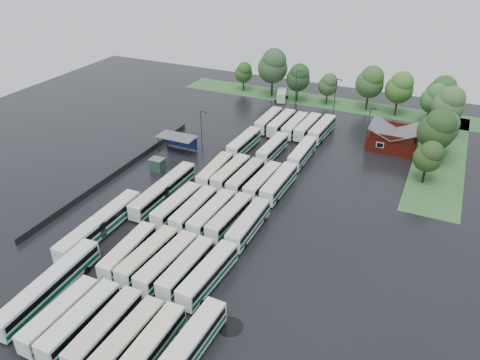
% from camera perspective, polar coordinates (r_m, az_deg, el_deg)
% --- Properties ---
extents(ground, '(160.00, 160.00, 0.00)m').
position_cam_1_polar(ground, '(77.20, -5.13, -5.29)').
color(ground, black).
rests_on(ground, ground).
extents(brick_building, '(10.07, 8.60, 5.39)m').
position_cam_1_polar(brick_building, '(106.20, 18.12, 4.65)').
color(brick_building, maroon).
rests_on(brick_building, ground).
extents(wash_shed, '(8.20, 4.20, 3.58)m').
position_cam_1_polar(wash_shed, '(100.07, -7.60, 5.09)').
color(wash_shed, '#2D2D30').
rests_on(wash_shed, ground).
extents(utility_hut, '(2.70, 2.20, 2.62)m').
position_cam_1_polar(utility_hut, '(93.29, -10.04, 1.85)').
color(utility_hut, '#233F2C').
rests_on(utility_hut, ground).
extents(grass_strip_north, '(80.00, 10.00, 0.01)m').
position_cam_1_polar(grass_strip_north, '(130.69, 9.94, 9.41)').
color(grass_strip_north, '#2E5F2A').
rests_on(grass_strip_north, ground).
extents(grass_strip_east, '(10.00, 50.00, 0.01)m').
position_cam_1_polar(grass_strip_east, '(106.62, 23.23, 2.65)').
color(grass_strip_east, '#2E5F2A').
rests_on(grass_strip_east, ground).
extents(west_fence, '(0.10, 50.00, 1.20)m').
position_cam_1_polar(west_fence, '(93.77, -14.60, 0.96)').
color(west_fence, '#2D2D30').
rests_on(west_fence, ground).
extents(bus_r0c0, '(2.55, 11.59, 3.22)m').
position_cam_1_polar(bus_r0c0, '(62.83, -21.06, -15.07)').
color(bus_r0c0, white).
rests_on(bus_r0c0, ground).
extents(bus_r0c1, '(2.64, 12.06, 3.35)m').
position_cam_1_polar(bus_r0c1, '(61.17, -18.85, -15.93)').
color(bus_r0c1, white).
rests_on(bus_r0c1, ground).
extents(bus_r0c2, '(2.70, 11.90, 3.30)m').
position_cam_1_polar(bus_r0c2, '(59.46, -16.11, -17.02)').
color(bus_r0c2, white).
rests_on(bus_r0c2, ground).
extents(bus_r0c3, '(2.70, 11.71, 3.25)m').
position_cam_1_polar(bus_r0c3, '(57.77, -13.60, -18.36)').
color(bus_r0c3, white).
rests_on(bus_r0c3, ground).
extents(bus_r0c4, '(2.59, 11.80, 3.28)m').
position_cam_1_polar(bus_r0c4, '(56.46, -10.93, -19.38)').
color(bus_r0c4, white).
rests_on(bus_r0c4, ground).
extents(bus_r1c0, '(2.86, 11.57, 3.20)m').
position_cam_1_polar(bus_r1c0, '(70.05, -13.44, -8.43)').
color(bus_r1c0, white).
rests_on(bus_r1c0, ground).
extents(bus_r1c1, '(2.99, 11.86, 3.28)m').
position_cam_1_polar(bus_r1c1, '(68.54, -11.15, -9.04)').
color(bus_r1c1, white).
rests_on(bus_r1c1, ground).
extents(bus_r1c2, '(3.14, 12.11, 3.34)m').
position_cam_1_polar(bus_r1c2, '(66.87, -8.87, -9.88)').
color(bus_r1c2, white).
rests_on(bus_r1c2, ground).
extents(bus_r1c3, '(2.73, 11.67, 3.23)m').
position_cam_1_polar(bus_r1c3, '(65.74, -6.53, -10.56)').
color(bus_r1c3, white).
rests_on(bus_r1c3, ground).
extents(bus_r1c4, '(3.17, 12.25, 3.38)m').
position_cam_1_polar(bus_r1c4, '(64.32, -3.89, -11.37)').
color(bus_r1c4, white).
rests_on(bus_r1c4, ground).
extents(bus_r2c0, '(2.96, 11.82, 3.27)m').
position_cam_1_polar(bus_r2c0, '(78.88, -7.71, -3.06)').
color(bus_r2c0, white).
rests_on(bus_r2c0, ground).
extents(bus_r2c1, '(2.56, 11.79, 3.28)m').
position_cam_1_polar(bus_r2c1, '(77.40, -5.62, -3.60)').
color(bus_r2c1, white).
rests_on(bus_r2c1, ground).
extents(bus_r2c2, '(2.89, 11.89, 3.29)m').
position_cam_1_polar(bus_r2c2, '(76.16, -3.44, -4.10)').
color(bus_r2c2, white).
rests_on(bus_r2c2, ground).
extents(bus_r2c3, '(3.04, 11.70, 3.23)m').
position_cam_1_polar(bus_r2c3, '(75.30, -1.30, -4.52)').
color(bus_r2c3, white).
rests_on(bus_r2c3, ground).
extents(bus_r2c4, '(2.56, 11.97, 3.33)m').
position_cam_1_polar(bus_r2c4, '(73.60, 1.04, -5.36)').
color(bus_r2c4, white).
rests_on(bus_r2c4, ground).
extents(bus_r3c0, '(2.82, 11.64, 3.22)m').
position_cam_1_polar(bus_r3c0, '(88.84, -3.04, 1.14)').
color(bus_r3c0, white).
rests_on(bus_r3c0, ground).
extents(bus_r3c1, '(2.85, 11.62, 3.21)m').
position_cam_1_polar(bus_r3c1, '(88.01, -1.13, 0.89)').
color(bus_r3c1, white).
rests_on(bus_r3c1, ground).
extents(bus_r3c2, '(2.89, 11.70, 3.23)m').
position_cam_1_polar(bus_r3c2, '(86.51, 0.70, 0.36)').
color(bus_r3c2, white).
rests_on(bus_r3c2, ground).
extents(bus_r3c3, '(3.01, 11.71, 3.23)m').
position_cam_1_polar(bus_r3c3, '(85.29, 2.79, -0.14)').
color(bus_r3c3, white).
rests_on(bus_r3c3, ground).
extents(bus_r3c4, '(2.81, 12.19, 3.38)m').
position_cam_1_polar(bus_r3c4, '(84.63, 4.78, -0.40)').
color(bus_r3c4, white).
rests_on(bus_r3c4, ground).
extents(bus_r4c0, '(2.83, 11.97, 3.31)m').
position_cam_1_polar(bus_r4c0, '(99.89, 0.51, 4.57)').
color(bus_r4c0, white).
rests_on(bus_r4c0, ground).
extents(bus_r4c2, '(2.81, 11.64, 3.22)m').
position_cam_1_polar(bus_r4c2, '(97.69, 4.00, 3.87)').
color(bus_r4c2, white).
rests_on(bus_r4c2, ground).
extents(bus_r4c4, '(2.52, 11.62, 3.23)m').
position_cam_1_polar(bus_r4c4, '(96.31, 7.60, 3.28)').
color(bus_r4c4, white).
rests_on(bus_r4c4, ground).
extents(bus_r5c0, '(2.49, 11.67, 3.25)m').
position_cam_1_polar(bus_r5c0, '(111.71, 3.51, 7.28)').
color(bus_r5c0, white).
rests_on(bus_r5c0, ground).
extents(bus_r5c1, '(2.76, 11.99, 3.32)m').
position_cam_1_polar(bus_r5c1, '(110.25, 5.07, 6.93)').
color(bus_r5c1, white).
rests_on(bus_r5c1, ground).
extents(bus_r5c2, '(2.68, 11.67, 3.24)m').
position_cam_1_polar(bus_r5c2, '(109.29, 6.70, 6.61)').
color(bus_r5c2, white).
rests_on(bus_r5c2, ground).
extents(bus_r5c3, '(2.98, 11.88, 3.28)m').
position_cam_1_polar(bus_r5c3, '(108.85, 8.25, 6.42)').
color(bus_r5c3, white).
rests_on(bus_r5c3, ground).
extents(bus_r5c4, '(3.16, 12.19, 3.36)m').
position_cam_1_polar(bus_r5c4, '(108.11, 9.95, 6.14)').
color(bus_r5c4, white).
rests_on(bus_r5c4, ground).
extents(artic_bus_west_a, '(3.19, 17.57, 3.24)m').
position_cam_1_polar(artic_bus_west_a, '(67.32, -22.18, -11.85)').
color(artic_bus_west_a, white).
rests_on(artic_bus_west_a, ground).
extents(artic_bus_west_b, '(2.62, 17.61, 3.27)m').
position_cam_1_polar(artic_bus_west_b, '(83.54, -9.29, -1.18)').
color(artic_bus_west_b, white).
rests_on(artic_bus_west_b, ground).
extents(artic_bus_west_c, '(2.68, 18.07, 3.35)m').
position_cam_1_polar(artic_bus_west_c, '(76.46, -16.67, -5.27)').
color(artic_bus_west_c, white).
rests_on(artic_bus_west_c, ground).
extents(minibus, '(3.92, 6.52, 2.68)m').
position_cam_1_polar(minibus, '(129.64, 5.09, 10.26)').
color(minibus, silver).
rests_on(minibus, ground).
extents(tree_north_0, '(5.06, 5.06, 8.37)m').
position_cam_1_polar(tree_north_0, '(135.83, 0.47, 13.00)').
color(tree_north_0, '#331F14').
rests_on(tree_north_0, ground).
extents(tree_north_1, '(8.11, 8.11, 13.44)m').
position_cam_1_polar(tree_north_1, '(130.48, 4.06, 13.73)').
color(tree_north_1, black).
rests_on(tree_north_1, ground).
extents(tree_north_2, '(6.33, 6.33, 10.48)m').
position_cam_1_polar(tree_north_2, '(127.60, 7.15, 12.33)').
color(tree_north_2, black).
rests_on(tree_north_2, ground).
extents(tree_north_3, '(5.12, 5.12, 8.48)m').
position_cam_1_polar(tree_north_3, '(127.21, 10.72, 11.38)').
color(tree_north_3, '#382012').
rests_on(tree_north_3, ground).
extents(tree_north_4, '(7.08, 7.08, 11.73)m').
position_cam_1_polar(tree_north_4, '(124.82, 15.62, 11.48)').
color(tree_north_4, '#392814').
rests_on(tree_north_4, ground).
extents(tree_north_5, '(6.83, 6.83, 11.32)m').
position_cam_1_polar(tree_north_5, '(123.37, 18.93, 10.64)').
color(tree_north_5, '#302519').
rests_on(tree_north_5, ground).
extents(tree_north_6, '(6.94, 6.94, 11.49)m').
position_cam_1_polar(tree_north_6, '(123.17, 23.38, 9.84)').
color(tree_north_6, black).
rests_on(tree_north_6, ground).
extents(tree_east_0, '(5.23, 5.23, 8.66)m').
position_cam_1_polar(tree_east_0, '(92.43, 22.05, 2.71)').
color(tree_east_0, black).
rests_on(tree_east_0, ground).
extents(tree_east_1, '(7.21, 7.21, 11.94)m').
position_cam_1_polar(tree_east_1, '(99.52, 22.94, 5.75)').
color(tree_east_1, '#2E2317').
rests_on(tree_east_1, ground).
extents(tree_east_2, '(5.98, 5.98, 9.91)m').
position_cam_1_polar(tree_east_2, '(104.38, 23.67, 5.87)').
color(tree_east_2, '#392516').
rests_on(tree_east_2, ground).
extents(tree_east_3, '(7.14, 7.14, 11.82)m').
position_cam_1_polar(tree_east_3, '(114.74, 24.14, 8.46)').
color(tree_east_3, black).
rests_on(tree_east_3, ground).
extents(tree_east_4, '(6.31, 6.31, 10.45)m').
position_cam_1_polar(tree_east_4, '(120.18, 22.69, 9.18)').
color(tree_east_4, black).
rests_on(tree_east_4, ground).
extents(lamp_post_ne, '(1.50, 0.29, 9.72)m').
position_cam_1_polar(lamp_post_ne, '(101.91, 15.43, 6.35)').
color(lamp_post_ne, '#2D2D30').
rests_on(lamp_post_ne, ground).
extents(lamp_post_nw, '(1.46, 0.29, 9.51)m').
position_cam_1_polar(lamp_post_nw, '(97.62, -4.66, 6.24)').
color(lamp_post_nw, '#2D2D30').
rests_on(lamp_post_nw, ground).
extents(lamp_post_back_w, '(1.69, 0.33, 10.96)m').
position_cam_1_polar(lamp_post_back_w, '(120.14, 6.90, 11.06)').
color(lamp_post_back_w, '#2D2D30').
rests_on(lamp_post_back_w, ground).
extents(lamp_post_back_e, '(1.48, 0.29, 9.59)m').
position_cam_1_polar(lamp_post_back_e, '(119.27, 11.59, 10.14)').
color(lamp_post_back_e, '#2D2D30').
rests_on(lamp_post_back_e, ground).
extents(puddle_0, '(6.25, 6.25, 0.01)m').
position_cam_1_polar(puddle_0, '(66.67, -15.64, -13.01)').
color(puddle_0, black).
rests_on(puddle_0, ground).
extents(puddle_1, '(3.02, 3.02, 0.01)m').
position_cam_1_polar(puddle_1, '(59.72, -11.08, -18.51)').
color(puddle_1, black).
rests_on(puddle_1, ground).
extents(puddle_2, '(6.06, 6.06, 0.01)m').
position_cam_1_polar(puddle_2, '(84.39, -10.54, -2.40)').
color(puddle_2, black).
rests_on(puddle_2, ground).
extents(puddle_3, '(3.87, 3.87, 0.01)m').
position_cam_1_polar(puddle_3, '(74.26, -0.73, -6.72)').
color(puddle_3, black).
rests_on(puddle_3, ground).
extents(puddle_4, '(3.31, 3.31, 0.01)m').
position_cam_1_polar(puddle_4, '(60.03, -1.21, -17.46)').
color(puddle_4, black).
rests_on(puddle_4, ground).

